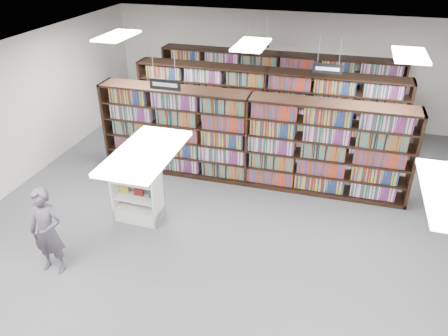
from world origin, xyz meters
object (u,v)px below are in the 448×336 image
(open_book, at_px, (132,159))
(shopper, at_px, (47,231))
(bookshelf_row_near, at_px, (249,140))
(endcap_display, at_px, (139,199))

(open_book, bearing_deg, shopper, -97.52)
(open_book, bearing_deg, bookshelf_row_near, 62.42)
(open_book, height_order, shopper, shopper)
(open_book, relative_size, shopper, 0.44)
(endcap_display, xyz_separation_m, shopper, (-0.76, -1.81, 0.35))
(bookshelf_row_near, distance_m, open_book, 2.77)
(bookshelf_row_near, xyz_separation_m, open_book, (-1.82, -2.07, 0.30))
(bookshelf_row_near, bearing_deg, endcap_display, -130.23)
(bookshelf_row_near, xyz_separation_m, shopper, (-2.52, -3.88, -0.24))
(endcap_display, height_order, open_book, open_book)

